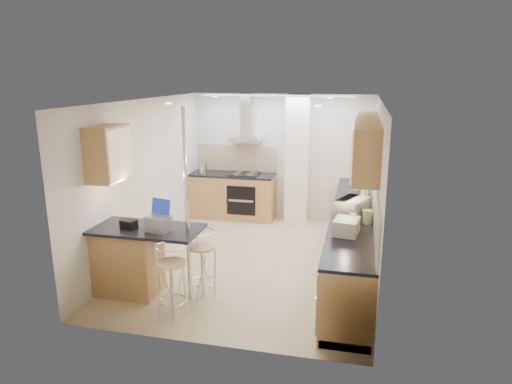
% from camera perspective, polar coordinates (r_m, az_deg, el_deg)
% --- Properties ---
extents(ground, '(4.80, 4.80, 0.00)m').
position_cam_1_polar(ground, '(7.34, -0.16, -8.48)').
color(ground, tan).
rests_on(ground, ground).
extents(room_shell, '(3.64, 4.84, 2.51)m').
position_cam_1_polar(room_shell, '(7.19, 3.04, 3.85)').
color(room_shell, white).
rests_on(room_shell, ground).
extents(right_counter, '(0.63, 4.40, 0.92)m').
position_cam_1_polar(right_counter, '(7.01, 11.93, -5.92)').
color(right_counter, '#AA7344').
rests_on(right_counter, ground).
extents(back_counter, '(1.70, 0.63, 0.92)m').
position_cam_1_polar(back_counter, '(9.35, -2.88, -0.43)').
color(back_counter, '#AA7344').
rests_on(back_counter, ground).
extents(peninsula, '(1.47, 0.72, 0.94)m').
position_cam_1_polar(peninsula, '(6.26, -13.49, -8.39)').
color(peninsula, '#AA7344').
rests_on(peninsula, ground).
extents(microwave, '(0.53, 0.61, 0.28)m').
position_cam_1_polar(microwave, '(6.48, 11.99, -2.02)').
color(microwave, white).
rests_on(microwave, right_counter).
extents(laptop, '(0.33, 0.28, 0.20)m').
position_cam_1_polar(laptop, '(5.90, -12.10, -3.89)').
color(laptop, '#9C9DA3').
rests_on(laptop, peninsula).
extents(bag, '(0.23, 0.19, 0.11)m').
position_cam_1_polar(bag, '(6.13, -15.62, -3.88)').
color(bag, black).
rests_on(bag, peninsula).
extents(bar_stool_near, '(0.39, 0.39, 0.93)m').
position_cam_1_polar(bar_stool_near, '(5.66, -10.45, -10.91)').
color(bar_stool_near, '#DBB376').
rests_on(bar_stool_near, ground).
extents(bar_stool_end, '(0.52, 0.52, 0.92)m').
position_cam_1_polar(bar_stool_end, '(6.09, -6.71, -8.88)').
color(bar_stool_end, '#DBB376').
rests_on(bar_stool_end, ground).
extents(jar_a, '(0.15, 0.15, 0.16)m').
position_cam_1_polar(jar_a, '(7.61, 13.42, -0.09)').
color(jar_a, beige).
rests_on(jar_a, right_counter).
extents(jar_b, '(0.14, 0.14, 0.14)m').
position_cam_1_polar(jar_b, '(8.09, 12.55, 0.74)').
color(jar_b, beige).
rests_on(jar_b, right_counter).
extents(jar_c, '(0.15, 0.15, 0.19)m').
position_cam_1_polar(jar_c, '(6.31, 13.75, -3.02)').
color(jar_c, '#B6B291').
rests_on(jar_c, right_counter).
extents(jar_d, '(0.12, 0.12, 0.16)m').
position_cam_1_polar(jar_d, '(6.23, 12.04, -3.29)').
color(jar_d, white).
rests_on(jar_d, right_counter).
extents(bread_bin, '(0.34, 0.41, 0.20)m').
position_cam_1_polar(bread_bin, '(5.84, 11.21, -4.26)').
color(bread_bin, beige).
rests_on(bread_bin, right_counter).
extents(kettle, '(0.16, 0.16, 0.22)m').
position_cam_1_polar(kettle, '(9.26, -6.62, 2.97)').
color(kettle, '#B2B4B7').
rests_on(kettle, back_counter).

